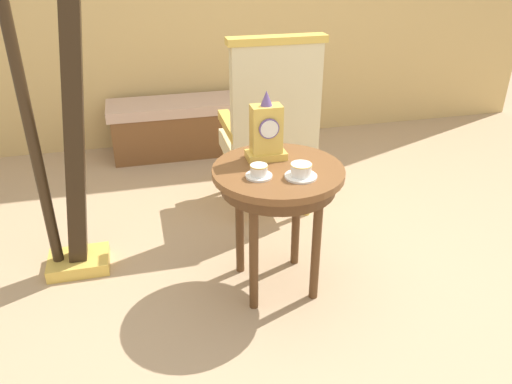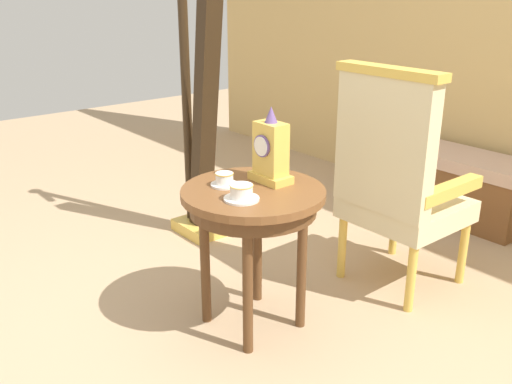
% 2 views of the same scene
% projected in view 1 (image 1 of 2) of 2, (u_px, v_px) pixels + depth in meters
% --- Properties ---
extents(ground_plane, '(10.00, 10.00, 0.00)m').
position_uv_depth(ground_plane, '(280.00, 292.00, 2.60)').
color(ground_plane, tan).
extents(side_table, '(0.62, 0.62, 0.66)m').
position_uv_depth(side_table, '(277.00, 185.00, 2.39)').
color(side_table, brown).
rests_on(side_table, ground).
extents(teacup_left, '(0.12, 0.12, 0.06)m').
position_uv_depth(teacup_left, '(259.00, 171.00, 2.26)').
color(teacup_left, white).
rests_on(teacup_left, side_table).
extents(teacup_right, '(0.15, 0.15, 0.07)m').
position_uv_depth(teacup_right, '(301.00, 171.00, 2.25)').
color(teacup_right, white).
rests_on(teacup_right, side_table).
extents(mantel_clock, '(0.19, 0.11, 0.34)m').
position_uv_depth(mantel_clock, '(266.00, 132.00, 2.39)').
color(mantel_clock, gold).
rests_on(mantel_clock, side_table).
extents(armchair, '(0.56, 0.53, 1.14)m').
position_uv_depth(armchair, '(270.00, 125.00, 3.08)').
color(armchair, beige).
rests_on(armchair, ground).
extents(harp, '(0.40, 0.24, 1.83)m').
position_uv_depth(harp, '(63.00, 141.00, 2.45)').
color(harp, gold).
rests_on(harp, ground).
extents(window_bench, '(1.19, 0.40, 0.44)m').
position_uv_depth(window_bench, '(184.00, 127.00, 4.12)').
color(window_bench, '#CCA893').
rests_on(window_bench, ground).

